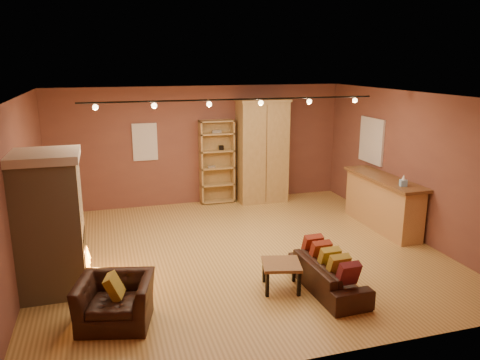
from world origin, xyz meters
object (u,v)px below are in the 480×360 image
object	(u,v)px
fireplace	(51,223)
bar_counter	(382,202)
armchair	(115,294)
coffee_table	(281,267)
bookcase	(216,161)
loveseat	(328,269)
armoire	(262,151)

from	to	relation	value
fireplace	bar_counter	distance (m)	6.34
armchair	coffee_table	xyz separation A→B (m)	(2.43, 0.26, -0.05)
bookcase	loveseat	xyz separation A→B (m)	(0.52, -4.91, -0.69)
armoire	loveseat	distance (m)	4.82
armoire	armchair	xyz separation A→B (m)	(-3.66, -4.73, -0.83)
loveseat	coffee_table	world-z (taller)	loveseat
bookcase	coffee_table	bearing A→B (deg)	-91.80
armoire	loveseat	world-z (taller)	armoire
armoire	armchair	world-z (taller)	armoire
bookcase	loveseat	distance (m)	4.98
bar_counter	armchair	distance (m)	5.85
loveseat	coffee_table	xyz separation A→B (m)	(-0.67, 0.23, 0.03)
bookcase	armoire	xyz separation A→B (m)	(1.09, -0.21, 0.23)
armchair	coffee_table	distance (m)	2.44
fireplace	loveseat	distance (m)	4.16
armoire	bar_counter	size ratio (longest dim) A/B	1.11
coffee_table	armchair	bearing A→B (deg)	-173.89
armoire	bar_counter	distance (m)	3.15
bar_counter	armchair	world-z (taller)	bar_counter
armchair	coffee_table	world-z (taller)	armchair
armchair	loveseat	bearing A→B (deg)	14.89
fireplace	bar_counter	bearing A→B (deg)	9.20
armoire	loveseat	xyz separation A→B (m)	(-0.57, -4.70, -0.92)
bar_counter	loveseat	world-z (taller)	bar_counter
bookcase	armoire	distance (m)	1.13
fireplace	loveseat	xyz separation A→B (m)	(3.92, -1.16, -0.73)
fireplace	bar_counter	size ratio (longest dim) A/B	0.95
fireplace	bookcase	size ratio (longest dim) A/B	1.05
coffee_table	armoire	bearing A→B (deg)	74.55
armoire	coffee_table	xyz separation A→B (m)	(-1.24, -4.47, -0.89)
coffee_table	fireplace	bearing A→B (deg)	163.95
armchair	coffee_table	size ratio (longest dim) A/B	1.58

